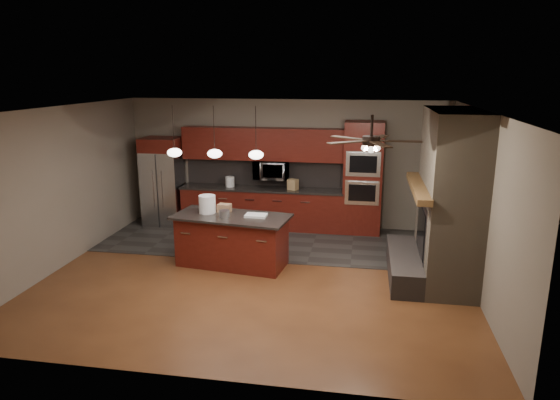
% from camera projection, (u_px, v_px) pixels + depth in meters
% --- Properties ---
extents(ground, '(7.00, 7.00, 0.00)m').
position_uv_depth(ground, '(257.00, 275.00, 8.50)').
color(ground, brown).
rests_on(ground, ground).
extents(ceiling, '(7.00, 6.00, 0.02)m').
position_uv_depth(ceiling, '(255.00, 109.00, 7.81)').
color(ceiling, white).
rests_on(ceiling, back_wall).
extents(back_wall, '(7.00, 0.02, 2.80)m').
position_uv_depth(back_wall, '(285.00, 164.00, 11.02)').
color(back_wall, slate).
rests_on(back_wall, ground).
extents(right_wall, '(0.02, 6.00, 2.80)m').
position_uv_depth(right_wall, '(481.00, 205.00, 7.58)').
color(right_wall, slate).
rests_on(right_wall, ground).
extents(left_wall, '(0.02, 6.00, 2.80)m').
position_uv_depth(left_wall, '(61.00, 188.00, 8.72)').
color(left_wall, slate).
rests_on(left_wall, ground).
extents(slate_tile_patch, '(7.00, 2.40, 0.01)m').
position_uv_depth(slate_tile_patch, '(276.00, 241.00, 10.22)').
color(slate_tile_patch, '#312F2C').
rests_on(slate_tile_patch, ground).
extents(fireplace_column, '(1.30, 2.10, 2.80)m').
position_uv_depth(fireplace_column, '(445.00, 204.00, 8.07)').
color(fireplace_column, '#706350').
rests_on(fireplace_column, ground).
extents(back_cabinetry, '(3.59, 0.64, 2.20)m').
position_uv_depth(back_cabinetry, '(262.00, 188.00, 10.98)').
color(back_cabinetry, '#5B1810').
rests_on(back_cabinetry, ground).
extents(oven_tower, '(0.80, 0.63, 2.38)m').
position_uv_depth(oven_tower, '(363.00, 178.00, 10.50)').
color(oven_tower, '#5B1810').
rests_on(oven_tower, ground).
extents(microwave, '(0.73, 0.41, 0.50)m').
position_uv_depth(microwave, '(271.00, 170.00, 10.85)').
color(microwave, silver).
rests_on(microwave, back_cabinetry).
extents(refrigerator, '(0.83, 0.75, 1.96)m').
position_uv_depth(refrigerator, '(163.00, 181.00, 11.20)').
color(refrigerator, silver).
rests_on(refrigerator, ground).
extents(kitchen_island, '(2.13, 1.19, 0.92)m').
position_uv_depth(kitchen_island, '(232.00, 240.00, 8.86)').
color(kitchen_island, '#5B1810').
rests_on(kitchen_island, ground).
extents(white_bucket, '(0.34, 0.34, 0.32)m').
position_uv_depth(white_bucket, '(207.00, 204.00, 8.88)').
color(white_bucket, white).
rests_on(white_bucket, kitchen_island).
extents(paint_can, '(0.25, 0.25, 0.12)m').
position_uv_depth(paint_can, '(224.00, 214.00, 8.63)').
color(paint_can, '#B4B3B8').
rests_on(paint_can, kitchen_island).
extents(paint_tray, '(0.37, 0.26, 0.04)m').
position_uv_depth(paint_tray, '(256.00, 215.00, 8.69)').
color(paint_tray, white).
rests_on(paint_tray, kitchen_island).
extents(cardboard_box, '(0.25, 0.19, 0.15)m').
position_uv_depth(cardboard_box, '(224.00, 208.00, 8.96)').
color(cardboard_box, '#8F694A').
rests_on(cardboard_box, kitchen_island).
extents(counter_bucket, '(0.22, 0.22, 0.22)m').
position_uv_depth(counter_bucket, '(230.00, 182.00, 11.02)').
color(counter_bucket, white).
rests_on(counter_bucket, back_cabinetry).
extents(counter_box, '(0.25, 0.23, 0.23)m').
position_uv_depth(counter_box, '(293.00, 184.00, 10.74)').
color(counter_box, '#A68455').
rests_on(counter_box, back_cabinetry).
extents(pendant_left, '(0.26, 0.26, 0.92)m').
position_uv_depth(pendant_left, '(175.00, 152.00, 8.95)').
color(pendant_left, black).
rests_on(pendant_left, ceiling).
extents(pendant_center, '(0.26, 0.26, 0.92)m').
position_uv_depth(pendant_center, '(215.00, 153.00, 8.83)').
color(pendant_center, black).
rests_on(pendant_center, ceiling).
extents(pendant_right, '(0.26, 0.26, 0.92)m').
position_uv_depth(pendant_right, '(256.00, 155.00, 8.71)').
color(pendant_right, black).
rests_on(pendant_right, ceiling).
extents(ceiling_fan, '(1.27, 1.33, 0.41)m').
position_uv_depth(ceiling_fan, '(371.00, 140.00, 6.83)').
color(ceiling_fan, black).
rests_on(ceiling_fan, ceiling).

